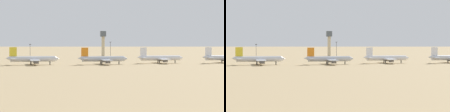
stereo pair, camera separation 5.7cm
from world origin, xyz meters
TOP-DOWN VIEW (x-y plane):
  - ground at (0.00, 0.00)m, footprint 4000.00×4000.00m
  - ridge_west at (-2.09, 1097.46)m, footprint 397.49×308.23m
  - ridge_center at (419.11, 1120.63)m, footprint 459.09×407.84m
  - parked_jet_yellow_1 at (-46.85, -0.89)m, footprint 37.47×31.37m
  - parked_jet_orange_2 at (2.24, -6.54)m, footprint 36.29×30.34m
  - parked_jet_white_3 at (47.00, 0.96)m, footprint 35.48×29.81m
  - control_tower at (33.47, 149.50)m, footprint 5.20×5.20m
  - light_pole_west at (37.32, 132.28)m, footprint 1.80×0.50m
  - light_pole_mid at (-41.19, 119.15)m, footprint 1.80×0.50m

SIDE VIEW (x-z plane):
  - ground at x=0.00m, z-range 0.00..0.00m
  - parked_jet_white_3 at x=47.00m, z-range -2.02..9.71m
  - parked_jet_orange_2 at x=2.24m, z-range -2.07..9.95m
  - parked_jet_yellow_1 at x=-46.85m, z-range -2.14..10.27m
  - light_pole_mid at x=-41.19m, z-range 1.16..13.86m
  - light_pole_west at x=37.32m, z-range 1.19..15.54m
  - control_tower at x=33.47m, z-range 2.60..27.70m
  - ridge_west at x=-2.09m, z-range 0.00..76.69m
  - ridge_center at x=419.11m, z-range 0.00..89.20m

